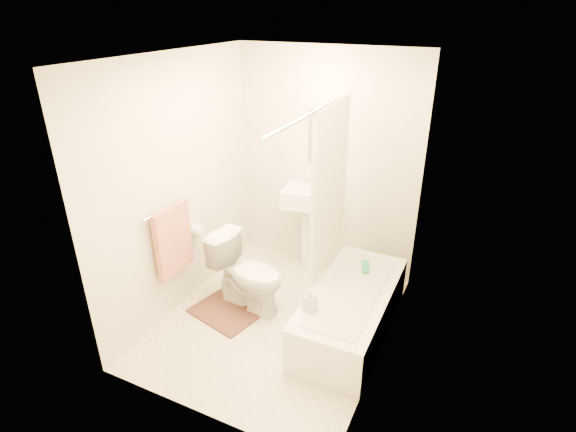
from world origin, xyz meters
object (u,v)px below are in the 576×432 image
at_px(toilet, 248,274).
at_px(soap_bottle, 310,300).
at_px(bathtub, 351,310).
at_px(bath_mat, 226,312).
at_px(sink, 309,224).

xyz_separation_m(toilet, soap_bottle, (0.80, -0.34, 0.16)).
height_order(bathtub, bath_mat, bathtub).
bearing_deg(bath_mat, toilet, 55.70).
distance_m(toilet, sink, 1.00).
distance_m(sink, bath_mat, 1.33).
relative_size(sink, soap_bottle, 5.00).
bearing_deg(sink, bathtub, -57.12).
bearing_deg(toilet, bath_mat, 152.76).
xyz_separation_m(bathtub, soap_bottle, (-0.24, -0.42, 0.32)).
relative_size(bath_mat, soap_bottle, 3.03).
relative_size(bathtub, soap_bottle, 7.19).
bearing_deg(soap_bottle, toilet, 156.92).
distance_m(bath_mat, soap_bottle, 1.08).
bearing_deg(soap_bottle, bathtub, 60.79).
relative_size(bathtub, bath_mat, 2.37).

